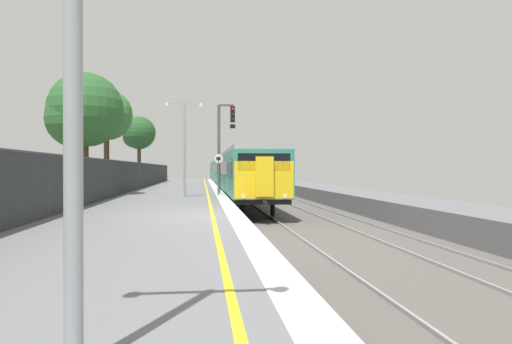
{
  "coord_description": "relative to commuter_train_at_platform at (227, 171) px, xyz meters",
  "views": [
    {
      "loc": [
        -0.69,
        -14.99,
        1.51
      ],
      "look_at": [
        1.71,
        5.51,
        1.38
      ],
      "focal_mm": 32.45,
      "sensor_mm": 36.0,
      "label": 1
    }
  ],
  "objects": [
    {
      "name": "platform_lamp_mid",
      "position": [
        -3.73,
        -26.22,
        1.8
      ],
      "size": [
        2.0,
        0.2,
        5.14
      ],
      "color": "#93999E",
      "rests_on": "ground"
    },
    {
      "name": "commuter_train_at_platform",
      "position": [
        0.0,
        0.0,
        0.0
      ],
      "size": [
        2.83,
        61.8,
        3.81
      ],
      "color": "#2D846B",
      "rests_on": "ground"
    },
    {
      "name": "platform_back_fence",
      "position": [
        -7.55,
        -36.27,
        -0.22
      ],
      "size": [
        0.07,
        99.0,
        2.01
      ],
      "color": "#282B2D",
      "rests_on": "ground"
    },
    {
      "name": "background_tree_right",
      "position": [
        -9.67,
        -0.15,
        4.03
      ],
      "size": [
        3.55,
        3.55,
        7.2
      ],
      "color": "#473323",
      "rests_on": "ground"
    },
    {
      "name": "ground",
      "position": [
        0.54,
        -36.27,
        -1.88
      ],
      "size": [
        17.4,
        110.0,
        1.21
      ],
      "color": "slate"
    },
    {
      "name": "background_tree_centre",
      "position": [
        -9.53,
        -24.04,
        3.44
      ],
      "size": [
        4.25,
        4.24,
        7.01
      ],
      "color": "#473323",
      "rests_on": "ground"
    },
    {
      "name": "background_tree_left",
      "position": [
        -10.34,
        -13.44,
        4.39
      ],
      "size": [
        4.05,
        4.05,
        7.84
      ],
      "color": "#473323",
      "rests_on": "ground"
    },
    {
      "name": "speed_limit_sign",
      "position": [
        -1.85,
        -24.75,
        0.28
      ],
      "size": [
        0.59,
        0.08,
        2.41
      ],
      "color": "#59595B",
      "rests_on": "ground"
    },
    {
      "name": "signal_gantry",
      "position": [
        -1.49,
        -22.65,
        2.16
      ],
      "size": [
        1.1,
        0.24,
        5.52
      ],
      "color": "#47474C",
      "rests_on": "ground"
    }
  ]
}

